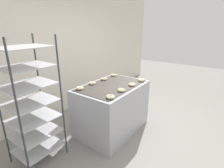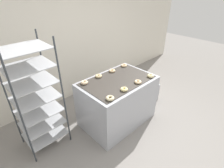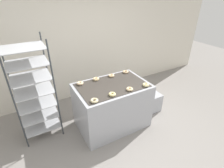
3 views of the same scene
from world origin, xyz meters
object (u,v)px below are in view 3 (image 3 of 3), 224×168
Objects in this scene: donut_near_midright at (130,89)px; donut_far_midleft at (96,79)px; donut_near_midleft at (112,94)px; glaze_bin at (153,102)px; fryer_machine at (112,105)px; donut_near_right at (146,85)px; donut_far_right at (126,72)px; donut_near_left at (94,100)px; donut_far_left at (80,83)px; donut_far_midright at (111,76)px; baking_rack_cart at (34,90)px.

donut_near_midright is 0.73m from donut_far_midleft.
glaze_bin is at bearing 12.92° from donut_near_midleft.
donut_far_midleft is (-0.17, 0.33, 0.48)m from fryer_machine.
donut_near_midright is 0.98× the size of donut_near_right.
donut_near_midleft reaches higher than glaze_bin.
donut_near_midright reaches higher than donut_far_right.
donut_near_left is at bearing -176.09° from donut_near_midleft.
donut_near_midleft is 1.00× the size of donut_near_midright.
donut_far_left reaches higher than donut_near_left.
donut_near_midleft is 0.98× the size of donut_far_midleft.
donut_far_midright is (0.16, 0.31, 0.48)m from fryer_machine.
baking_rack_cart is 15.28× the size of donut_near_midleft.
donut_near_right is at bearing -3.49° from donut_near_midright.
donut_far_right reaches higher than glaze_bin.
donut_near_midright is (0.35, -0.00, -0.00)m from donut_near_midleft.
glaze_bin is 3.38× the size of donut_near_right.
donut_far_midleft is at bearing 2.66° from donut_far_left.
fryer_machine is 0.60m from donut_far_midright.
donut_near_left is at bearing -179.97° from donut_near_right.
donut_far_midright is (0.66, 0.64, -0.00)m from donut_near_left.
baking_rack_cart reaches higher than donut_far_left.
donut_near_left is (0.78, -0.80, 0.01)m from baking_rack_cart.
baking_rack_cart reaches higher than donut_far_midright.
baking_rack_cart reaches higher than donut_near_right.
donut_near_midright is (-0.87, -0.28, 0.74)m from glaze_bin.
donut_near_midleft is 0.70m from donut_far_midright.
donut_far_midright is (0.34, -0.01, -0.00)m from donut_far_midleft.
donut_near_midleft is at bearing -118.05° from donut_far_midright.
donut_far_left is 1.00× the size of donut_far_right.
fryer_machine is at bearing 178.47° from glaze_bin.
glaze_bin is at bearing -21.05° from donut_far_midright.
donut_far_midright is at bearing 0.19° from donut_far_left.
donut_near_left reaches higher than glaze_bin.
baking_rack_cart is at bearing 172.68° from donut_far_midleft.
donut_far_midright reaches higher than glaze_bin.
glaze_bin is 3.27× the size of donut_near_left.
donut_near_left reaches higher than fryer_machine.
donut_near_left is at bearing -90.10° from donut_far_left.
donut_near_midleft is (0.33, 0.02, 0.00)m from donut_near_left.
donut_far_midright is (0.33, 0.62, -0.00)m from donut_near_midleft.
donut_near_right is (0.52, -0.33, 0.49)m from fryer_machine.
baking_rack_cart is 1.12m from donut_near_left.
donut_far_right is at bearing 32.52° from fryer_machine.
donut_near_right is at bearing -89.19° from donut_far_right.
donut_near_midleft is at bearing -61.71° from donut_far_left.
baking_rack_cart is at bearing 159.96° from fryer_machine.
donut_near_left is 1.03× the size of donut_near_right.
donut_near_midright is 0.98× the size of donut_far_midleft.
donut_near_left is at bearing -178.21° from donut_near_midright.
donut_far_left is at bearing 167.66° from glaze_bin.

